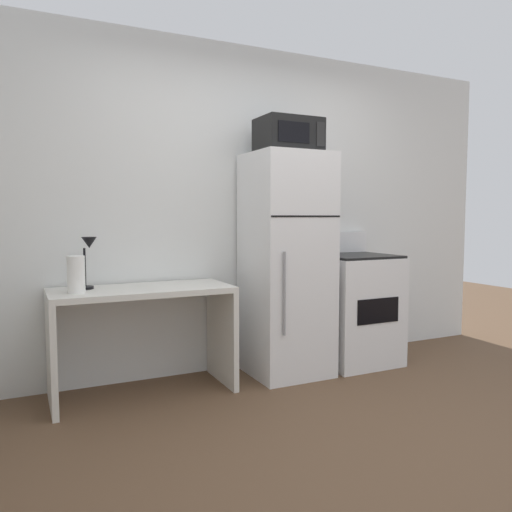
{
  "coord_description": "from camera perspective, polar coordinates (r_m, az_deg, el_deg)",
  "views": [
    {
      "loc": [
        -1.68,
        -2.06,
        1.24
      ],
      "look_at": [
        -0.16,
        1.1,
        0.96
      ],
      "focal_mm": 34.96,
      "sensor_mm": 36.0,
      "label": 1
    }
  ],
  "objects": [
    {
      "name": "paper_towel_roll",
      "position": [
        3.38,
        -19.89,
        -2.02
      ],
      "size": [
        0.11,
        0.11,
        0.24
      ],
      "primitive_type": "cylinder",
      "color": "white",
      "rests_on": "desk"
    },
    {
      "name": "ground_plane",
      "position": [
        2.93,
        13.13,
        -20.58
      ],
      "size": [
        12.0,
        12.0,
        0.0
      ],
      "primitive_type": "plane",
      "color": "brown"
    },
    {
      "name": "refrigerator",
      "position": [
        3.91,
        3.5,
        -1.01
      ],
      "size": [
        0.59,
        0.61,
        1.72
      ],
      "color": "white",
      "rests_on": "ground"
    },
    {
      "name": "desk_lamp",
      "position": [
        3.53,
        -18.67,
        0.25
      ],
      "size": [
        0.14,
        0.12,
        0.35
      ],
      "color": "black",
      "rests_on": "desk"
    },
    {
      "name": "oven_range",
      "position": [
        4.32,
        11.21,
        -5.86
      ],
      "size": [
        0.63,
        0.61,
        1.1
      ],
      "color": "white",
      "rests_on": "ground"
    },
    {
      "name": "microwave",
      "position": [
        3.92,
        3.73,
        13.56
      ],
      "size": [
        0.46,
        0.35,
        0.26
      ],
      "color": "black",
      "rests_on": "refrigerator"
    },
    {
      "name": "wall_back_white",
      "position": [
        4.12,
        -1.57,
        5.38
      ],
      "size": [
        5.0,
        0.1,
        2.6
      ],
      "primitive_type": "cube",
      "color": "silver",
      "rests_on": "ground"
    },
    {
      "name": "desk",
      "position": [
        3.57,
        -12.86,
        -7.06
      ],
      "size": [
        1.23,
        0.55,
        0.75
      ],
      "color": "silver",
      "rests_on": "ground"
    }
  ]
}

